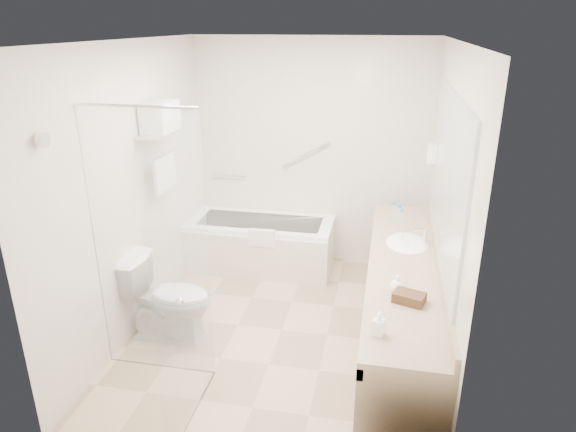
% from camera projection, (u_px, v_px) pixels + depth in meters
% --- Properties ---
extents(floor, '(3.20, 3.20, 0.00)m').
position_uv_depth(floor, '(282.00, 330.00, 4.67)').
color(floor, tan).
rests_on(floor, ground).
extents(ceiling, '(2.60, 3.20, 0.10)m').
position_uv_depth(ceiling, '(280.00, 40.00, 3.78)').
color(ceiling, white).
rests_on(ceiling, wall_back).
extents(wall_back, '(2.60, 0.10, 2.50)m').
position_uv_depth(wall_back, '(311.00, 154.00, 5.69)').
color(wall_back, beige).
rests_on(wall_back, ground).
extents(wall_front, '(2.60, 0.10, 2.50)m').
position_uv_depth(wall_front, '(219.00, 296.00, 2.76)').
color(wall_front, beige).
rests_on(wall_front, ground).
extents(wall_left, '(0.10, 3.20, 2.50)m').
position_uv_depth(wall_left, '(135.00, 191.00, 4.46)').
color(wall_left, beige).
rests_on(wall_left, ground).
extents(wall_right, '(0.10, 3.20, 2.50)m').
position_uv_depth(wall_right, '(444.00, 211.00, 3.99)').
color(wall_right, beige).
rests_on(wall_right, ground).
extents(bathtub, '(1.60, 0.73, 0.59)m').
position_uv_depth(bathtub, '(261.00, 244.00, 5.80)').
color(bathtub, white).
rests_on(bathtub, floor).
extents(grab_bar_short, '(0.40, 0.03, 0.03)m').
position_uv_depth(grab_bar_short, '(229.00, 176.00, 5.94)').
color(grab_bar_short, silver).
rests_on(grab_bar_short, wall_back).
extents(grab_bar_long, '(0.53, 0.03, 0.33)m').
position_uv_depth(grab_bar_long, '(306.00, 155.00, 5.67)').
color(grab_bar_long, silver).
rests_on(grab_bar_long, wall_back).
extents(shower_enclosure, '(0.96, 0.91, 2.11)m').
position_uv_depth(shower_enclosure, '(165.00, 262.00, 3.56)').
color(shower_enclosure, silver).
rests_on(shower_enclosure, floor).
extents(towel_shelf, '(0.24, 0.55, 0.81)m').
position_uv_depth(towel_shelf, '(161.00, 126.00, 4.58)').
color(towel_shelf, silver).
rests_on(towel_shelf, wall_left).
extents(vanity_counter, '(0.55, 2.70, 0.95)m').
position_uv_depth(vanity_counter, '(402.00, 286.00, 4.12)').
color(vanity_counter, tan).
rests_on(vanity_counter, floor).
extents(sink, '(0.40, 0.52, 0.14)m').
position_uv_depth(sink, '(407.00, 246.00, 4.42)').
color(sink, white).
rests_on(sink, vanity_counter).
extents(faucet, '(0.03, 0.03, 0.14)m').
position_uv_depth(faucet, '(425.00, 236.00, 4.35)').
color(faucet, silver).
rests_on(faucet, vanity_counter).
extents(mirror, '(0.02, 2.00, 1.20)m').
position_uv_depth(mirror, '(449.00, 180.00, 3.75)').
color(mirror, '#A5AAB1').
rests_on(mirror, wall_right).
extents(hairdryer_unit, '(0.08, 0.10, 0.18)m').
position_uv_depth(hairdryer_unit, '(432.00, 154.00, 4.89)').
color(hairdryer_unit, white).
rests_on(hairdryer_unit, wall_right).
extents(toilet, '(0.77, 0.43, 0.75)m').
position_uv_depth(toilet, '(168.00, 298.00, 4.46)').
color(toilet, white).
rests_on(toilet, floor).
extents(amenity_basket, '(0.24, 0.20, 0.07)m').
position_uv_depth(amenity_basket, '(409.00, 298.00, 3.47)').
color(amenity_basket, '#4F2F1C').
rests_on(amenity_basket, vanity_counter).
extents(soap_bottle_a, '(0.11, 0.17, 0.07)m').
position_uv_depth(soap_bottle_a, '(378.00, 329.00, 3.11)').
color(soap_bottle_a, white).
rests_on(soap_bottle_a, vanity_counter).
extents(soap_bottle_b, '(0.12, 0.14, 0.10)m').
position_uv_depth(soap_bottle_b, '(397.00, 285.00, 3.60)').
color(soap_bottle_b, white).
rests_on(soap_bottle_b, vanity_counter).
extents(water_bottle_left, '(0.06, 0.06, 0.20)m').
position_uv_depth(water_bottle_left, '(393.00, 212.00, 4.85)').
color(water_bottle_left, silver).
rests_on(water_bottle_left, vanity_counter).
extents(water_bottle_mid, '(0.06, 0.06, 0.20)m').
position_uv_depth(water_bottle_mid, '(399.00, 216.00, 4.75)').
color(water_bottle_mid, silver).
rests_on(water_bottle_mid, vanity_counter).
extents(water_bottle_right, '(0.06, 0.06, 0.21)m').
position_uv_depth(water_bottle_right, '(400.00, 221.00, 4.63)').
color(water_bottle_right, silver).
rests_on(water_bottle_right, vanity_counter).
extents(drinking_glass_near, '(0.09, 0.09, 0.09)m').
position_uv_depth(drinking_glass_near, '(405.00, 243.00, 4.29)').
color(drinking_glass_near, silver).
rests_on(drinking_glass_near, vanity_counter).
extents(drinking_glass_far, '(0.06, 0.06, 0.08)m').
position_uv_depth(drinking_glass_far, '(400.00, 238.00, 4.40)').
color(drinking_glass_far, silver).
rests_on(drinking_glass_far, vanity_counter).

